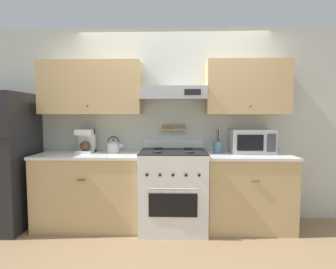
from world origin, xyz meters
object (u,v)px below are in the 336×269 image
(microwave, at_px, (251,141))
(utensil_crock, at_px, (218,147))
(coffee_maker, at_px, (86,141))
(tea_kettle, at_px, (114,146))
(refrigerator, at_px, (1,161))
(stove_range, at_px, (173,189))

(microwave, relative_size, utensil_crock, 1.69)
(coffee_maker, bearing_deg, microwave, -0.26)
(tea_kettle, relative_size, utensil_crock, 0.70)
(refrigerator, xyz_separation_m, tea_kettle, (1.37, 0.18, 0.16))
(coffee_maker, bearing_deg, refrigerator, -168.52)
(stove_range, bearing_deg, coffee_maker, 171.38)
(coffee_maker, bearing_deg, tea_kettle, -4.31)
(coffee_maker, relative_size, utensil_crock, 0.97)
(utensil_crock, bearing_deg, refrigerator, -176.27)
(refrigerator, bearing_deg, stove_range, 0.84)
(microwave, bearing_deg, coffee_maker, 179.74)
(stove_range, relative_size, utensil_crock, 3.48)
(refrigerator, distance_m, microwave, 3.15)
(coffee_maker, height_order, utensil_crock, utensil_crock)
(refrigerator, relative_size, coffee_maker, 5.52)
(refrigerator, relative_size, tea_kettle, 7.71)
(refrigerator, bearing_deg, coffee_maker, 11.48)
(refrigerator, distance_m, utensil_crock, 2.72)
(refrigerator, xyz_separation_m, coffee_maker, (1.00, 0.20, 0.23))
(stove_range, relative_size, coffee_maker, 3.57)
(tea_kettle, distance_m, utensil_crock, 1.34)
(stove_range, xyz_separation_m, microwave, (0.99, 0.16, 0.58))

